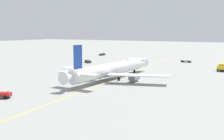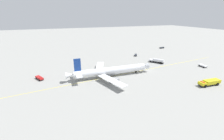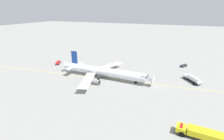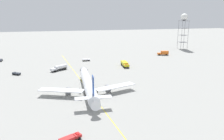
{
  "view_description": "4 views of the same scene",
  "coord_description": "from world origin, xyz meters",
  "px_view_note": "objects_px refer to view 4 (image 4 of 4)",
  "views": [
    {
      "loc": [
        -76.86,
        -44.09,
        14.45
      ],
      "look_at": [
        -5.05,
        -2.29,
        3.06
      ],
      "focal_mm": 46.03,
      "sensor_mm": 36.0,
      "label": 1
    },
    {
      "loc": [
        -28.77,
        -69.71,
        30.1
      ],
      "look_at": [
        -2.74,
        -2.57,
        3.87
      ],
      "focal_mm": 24.65,
      "sensor_mm": 36.0,
      "label": 2
    },
    {
      "loc": [
        28.38,
        -66.68,
        29.74
      ],
      "look_at": [
        -0.24,
        0.57,
        3.72
      ],
      "focal_mm": 27.54,
      "sensor_mm": 36.0,
      "label": 3
    },
    {
      "loc": [
        -86.09,
        9.01,
        30.24
      ],
      "look_at": [
        11.81,
        -14.22,
        4.29
      ],
      "focal_mm": 36.01,
      "sensor_mm": 36.0,
      "label": 4
    }
  ],
  "objects_px": {
    "fire_tender_truck": "(125,64)",
    "ops_pickup_truck": "(70,138)",
    "catering_truck_truck": "(164,53)",
    "fuel_tanker_truck": "(59,68)",
    "baggage_truck_truck": "(1,60)",
    "radar_tower": "(184,19)",
    "baggage_truck_truck_extra": "(16,73)",
    "airliner_main": "(88,85)",
    "pushback_tug_truck": "(86,60)"
  },
  "relations": [
    {
      "from": "airliner_main",
      "to": "pushback_tug_truck",
      "type": "relative_size",
      "value": 8.97
    },
    {
      "from": "fire_tender_truck",
      "to": "airliner_main",
      "type": "bearing_deg",
      "value": -30.82
    },
    {
      "from": "airliner_main",
      "to": "pushback_tug_truck",
      "type": "distance_m",
      "value": 58.04
    },
    {
      "from": "fire_tender_truck",
      "to": "pushback_tug_truck",
      "type": "distance_m",
      "value": 28.11
    },
    {
      "from": "pushback_tug_truck",
      "to": "catering_truck_truck",
      "type": "bearing_deg",
      "value": 8.98
    },
    {
      "from": "ops_pickup_truck",
      "to": "baggage_truck_truck_extra",
      "type": "xyz_separation_m",
      "value": [
        66.37,
        22.81,
        -0.09
      ]
    },
    {
      "from": "catering_truck_truck",
      "to": "baggage_truck_truck",
      "type": "distance_m",
      "value": 110.33
    },
    {
      "from": "baggage_truck_truck_extra",
      "to": "fire_tender_truck",
      "type": "bearing_deg",
      "value": -141.93
    },
    {
      "from": "pushback_tug_truck",
      "to": "baggage_truck_truck_extra",
      "type": "xyz_separation_m",
      "value": [
        -24.88,
        37.73,
        -0.09
      ]
    },
    {
      "from": "airliner_main",
      "to": "radar_tower",
      "type": "distance_m",
      "value": 128.36
    },
    {
      "from": "catering_truck_truck",
      "to": "radar_tower",
      "type": "height_order",
      "value": "radar_tower"
    },
    {
      "from": "fire_tender_truck",
      "to": "catering_truck_truck",
      "type": "height_order",
      "value": "catering_truck_truck"
    },
    {
      "from": "radar_tower",
      "to": "ops_pickup_truck",
      "type": "bearing_deg",
      "value": 140.4
    },
    {
      "from": "ops_pickup_truck",
      "to": "baggage_truck_truck_extra",
      "type": "height_order",
      "value": "ops_pickup_truck"
    },
    {
      "from": "ops_pickup_truck",
      "to": "airliner_main",
      "type": "bearing_deg",
      "value": 48.54
    },
    {
      "from": "catering_truck_truck",
      "to": "radar_tower",
      "type": "bearing_deg",
      "value": -129.97
    },
    {
      "from": "baggage_truck_truck",
      "to": "radar_tower",
      "type": "height_order",
      "value": "radar_tower"
    },
    {
      "from": "fire_tender_truck",
      "to": "ops_pickup_truck",
      "type": "bearing_deg",
      "value": -22.28
    },
    {
      "from": "baggage_truck_truck",
      "to": "baggage_truck_truck_extra",
      "type": "relative_size",
      "value": 1.0
    },
    {
      "from": "catering_truck_truck",
      "to": "pushback_tug_truck",
      "type": "bearing_deg",
      "value": 17.92
    },
    {
      "from": "airliner_main",
      "to": "fuel_tanker_truck",
      "type": "height_order",
      "value": "airliner_main"
    },
    {
      "from": "fuel_tanker_truck",
      "to": "fire_tender_truck",
      "type": "distance_m",
      "value": 36.69
    },
    {
      "from": "airliner_main",
      "to": "ops_pickup_truck",
      "type": "xyz_separation_m",
      "value": [
        -33.58,
        8.79,
        -2.05
      ]
    },
    {
      "from": "ops_pickup_truck",
      "to": "radar_tower",
      "type": "xyz_separation_m",
      "value": [
        121.07,
        -100.15,
        23.87
      ]
    },
    {
      "from": "fire_tender_truck",
      "to": "catering_truck_truck",
      "type": "relative_size",
      "value": 1.28
    },
    {
      "from": "ops_pickup_truck",
      "to": "catering_truck_truck",
      "type": "relative_size",
      "value": 0.7
    },
    {
      "from": "ops_pickup_truck",
      "to": "pushback_tug_truck",
      "type": "height_order",
      "value": "ops_pickup_truck"
    },
    {
      "from": "fuel_tanker_truck",
      "to": "ops_pickup_truck",
      "type": "relative_size",
      "value": 1.6
    },
    {
      "from": "radar_tower",
      "to": "fire_tender_truck",
      "type": "bearing_deg",
      "value": 127.24
    },
    {
      "from": "ops_pickup_truck",
      "to": "fuel_tanker_truck",
      "type": "bearing_deg",
      "value": 64.69
    },
    {
      "from": "radar_tower",
      "to": "baggage_truck_truck",
      "type": "bearing_deg",
      "value": 97.49
    },
    {
      "from": "ops_pickup_truck",
      "to": "baggage_truck_truck_extra",
      "type": "relative_size",
      "value": 1.29
    },
    {
      "from": "baggage_truck_truck",
      "to": "airliner_main",
      "type": "bearing_deg",
      "value": -148.66
    },
    {
      "from": "fuel_tanker_truck",
      "to": "baggage_truck_truck",
      "type": "height_order",
      "value": "fuel_tanker_truck"
    },
    {
      "from": "fuel_tanker_truck",
      "to": "airliner_main",
      "type": "bearing_deg",
      "value": 70.28
    },
    {
      "from": "ops_pickup_truck",
      "to": "radar_tower",
      "type": "height_order",
      "value": "radar_tower"
    },
    {
      "from": "fire_tender_truck",
      "to": "baggage_truck_truck_extra",
      "type": "relative_size",
      "value": 2.36
    },
    {
      "from": "ops_pickup_truck",
      "to": "pushback_tug_truck",
      "type": "distance_m",
      "value": 92.47
    },
    {
      "from": "ops_pickup_truck",
      "to": "radar_tower",
      "type": "relative_size",
      "value": 0.19
    },
    {
      "from": "airliner_main",
      "to": "fuel_tanker_truck",
      "type": "bearing_deg",
      "value": 17.64
    },
    {
      "from": "airliner_main",
      "to": "ops_pickup_truck",
      "type": "distance_m",
      "value": 34.77
    },
    {
      "from": "ops_pickup_truck",
      "to": "catering_truck_truck",
      "type": "height_order",
      "value": "catering_truck_truck"
    },
    {
      "from": "airliner_main",
      "to": "fire_tender_truck",
      "type": "bearing_deg",
      "value": -32.97
    },
    {
      "from": "fire_tender_truck",
      "to": "catering_truck_truck",
      "type": "bearing_deg",
      "value": 129.47
    },
    {
      "from": "fire_tender_truck",
      "to": "baggage_truck_truck",
      "type": "distance_m",
      "value": 79.46
    },
    {
      "from": "baggage_truck_truck",
      "to": "baggage_truck_truck_extra",
      "type": "height_order",
      "value": "same"
    },
    {
      "from": "pushback_tug_truck",
      "to": "baggage_truck_truck_extra",
      "type": "relative_size",
      "value": 1.11
    },
    {
      "from": "catering_truck_truck",
      "to": "baggage_truck_truck_extra",
      "type": "height_order",
      "value": "catering_truck_truck"
    },
    {
      "from": "fuel_tanker_truck",
      "to": "catering_truck_truck",
      "type": "bearing_deg",
      "value": 164.87
    },
    {
      "from": "catering_truck_truck",
      "to": "baggage_truck_truck",
      "type": "height_order",
      "value": "catering_truck_truck"
    }
  ]
}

